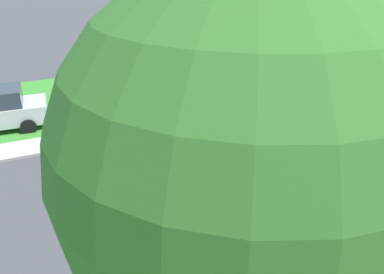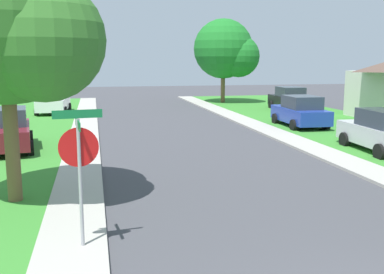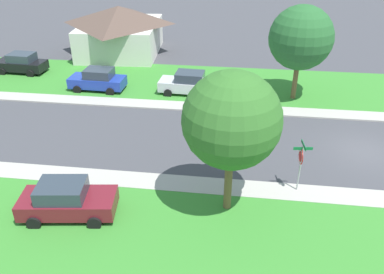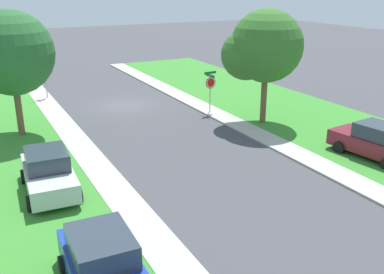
# 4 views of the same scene
# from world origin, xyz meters

# --- Properties ---
(ground_plane) EXTENTS (120.00, 120.00, 0.00)m
(ground_plane) POSITION_xyz_m (0.00, 0.00, 0.00)
(ground_plane) COLOR #424247
(sidewalk_east) EXTENTS (1.40, 56.00, 0.10)m
(sidewalk_east) POSITION_xyz_m (4.70, 12.00, 0.05)
(sidewalk_east) COLOR #ADA89E
(sidewalk_east) RESTS_ON ground
(sidewalk_west) EXTENTS (1.40, 56.00, 0.10)m
(sidewalk_west) POSITION_xyz_m (-4.70, 12.00, 0.05)
(sidewalk_west) COLOR #ADA89E
(sidewalk_west) RESTS_ON ground
(lawn_west) EXTENTS (8.00, 56.00, 0.08)m
(lawn_west) POSITION_xyz_m (-9.40, 12.00, 0.04)
(lawn_west) COLOR #38842D
(lawn_west) RESTS_ON ground
(stop_sign_near_corner) EXTENTS (0.92, 0.92, 2.77)m
(stop_sign_near_corner) POSITION_xyz_m (4.37, -4.50, 1.89)
(stop_sign_near_corner) COLOR #9E9EA3
(stop_sign_near_corner) RESTS_ON ground
(stop_sign_far_corner) EXTENTS (0.92, 0.92, 2.77)m
(stop_sign_far_corner) POSITION_xyz_m (-4.48, 4.40, 1.89)
(stop_sign_far_corner) COLOR #9E9EA3
(stop_sign_far_corner) RESTS_ON ground
(car_blue_far_down_street) EXTENTS (2.15, 4.36, 1.76)m
(car_blue_far_down_street) POSITION_xyz_m (6.90, 18.60, 0.87)
(car_blue_far_down_street) COLOR #1E389E
(car_blue_far_down_street) RESTS_ON ground
(car_maroon_near_corner) EXTENTS (2.46, 4.50, 1.76)m
(car_maroon_near_corner) POSITION_xyz_m (-7.69, 14.99, 0.87)
(car_maroon_near_corner) COLOR maroon
(car_maroon_near_corner) RESTS_ON ground
(car_silver_kerbside_mid) EXTENTS (2.21, 4.39, 1.76)m
(car_silver_kerbside_mid) POSITION_xyz_m (7.09, 11.49, 0.87)
(car_silver_kerbside_mid) COLOR silver
(car_silver_kerbside_mid) RESTS_ON ground
(tree_corner_large) EXTENTS (4.85, 4.52, 6.90)m
(tree_corner_large) POSITION_xyz_m (7.42, 3.33, 4.48)
(tree_corner_large) COLOR brown
(tree_corner_large) RESTS_ON ground
(tree_sidewalk_mid) EXTENTS (4.57, 4.25, 6.81)m
(tree_sidewalk_mid) POSITION_xyz_m (-6.01, 7.62, 4.54)
(tree_sidewalk_mid) COLOR brown
(tree_sidewalk_mid) RESTS_ON ground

